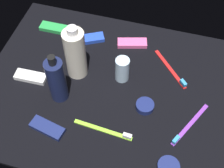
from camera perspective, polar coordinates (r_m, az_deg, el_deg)
name	(u,v)px	position (r cm, az deg, el deg)	size (l,w,h in cm)	color
ground_plane	(112,90)	(100.48, 0.00, -1.19)	(84.00, 64.00, 1.20)	black
lotion_bottle	(57,80)	(93.39, -10.12, 0.71)	(5.47, 5.47, 18.74)	#171E43
bodywash_bottle	(75,53)	(97.84, -6.74, 5.60)	(6.68, 6.68, 20.09)	silver
deodorant_stick	(122,69)	(99.29, 1.89, 2.70)	(4.53, 4.53, 8.84)	silver
toothbrush_purple	(188,126)	(95.10, 13.80, -7.54)	(9.23, 16.59, 2.10)	purple
toothbrush_lime	(106,130)	(91.79, -1.03, -8.52)	(18.04, 2.42, 2.10)	#8CD133
toothbrush_red	(172,71)	(105.71, 10.95, 2.45)	(12.98, 14.14, 2.10)	red
snack_bar_green	(54,28)	(118.96, -10.56, 10.07)	(10.40, 4.00, 1.50)	green
snack_bar_white	(31,77)	(105.48, -14.68, 1.30)	(10.40, 4.00, 1.50)	white
snack_bar_blue	(89,39)	(113.42, -4.15, 8.27)	(10.40, 4.00, 1.50)	blue
snack_bar_navy	(47,128)	(93.95, -11.79, -7.88)	(10.40, 4.00, 1.50)	navy
snack_bar_pink	(132,43)	(111.91, 3.72, 7.50)	(10.40, 4.00, 1.50)	#E55999
cream_tin_left	(145,106)	(95.90, 6.05, -4.03)	(5.62, 5.62, 2.07)	navy
cream_tin_right	(168,167)	(88.53, 10.32, -14.71)	(6.14, 6.14, 1.51)	navy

